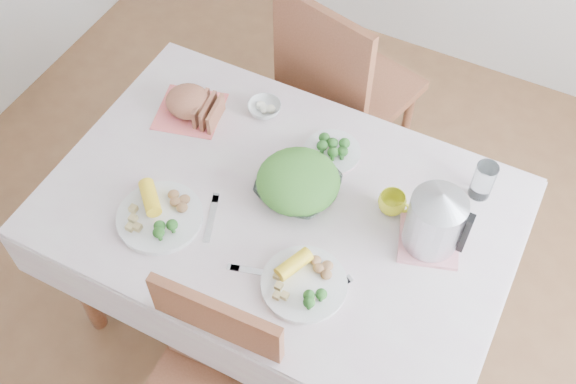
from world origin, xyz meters
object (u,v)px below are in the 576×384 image
at_px(dinner_plate_left, 160,218).
at_px(yellow_mug, 392,203).
at_px(dining_table, 281,265).
at_px(chair_far, 350,96).
at_px(salad_bowl, 298,187).
at_px(dinner_plate_right, 304,284).
at_px(electric_kettle, 435,220).

bearing_deg(dinner_plate_left, yellow_mug, 30.05).
xyz_separation_m(dining_table, chair_far, (-0.10, 0.83, 0.09)).
bearing_deg(salad_bowl, dinner_plate_right, -60.49).
distance_m(chair_far, dinner_plate_right, 1.15).
xyz_separation_m(dining_table, dinner_plate_right, (0.20, -0.23, 0.40)).
distance_m(chair_far, yellow_mug, 0.87).
distance_m(dinner_plate_left, dinner_plate_right, 0.52).
bearing_deg(chair_far, dining_table, 110.98).
bearing_deg(chair_far, dinner_plate_left, 92.79).
distance_m(dining_table, salad_bowl, 0.43).
xyz_separation_m(dinner_plate_left, electric_kettle, (0.79, 0.31, 0.11)).
height_order(salad_bowl, yellow_mug, yellow_mug).
distance_m(salad_bowl, yellow_mug, 0.31).
bearing_deg(dinner_plate_left, dining_table, 35.72).
xyz_separation_m(dinner_plate_left, yellow_mug, (0.64, 0.37, 0.02)).
distance_m(dinner_plate_right, electric_kettle, 0.44).
bearing_deg(chair_far, dinner_plate_right, 120.07).
relative_size(chair_far, yellow_mug, 11.69).
height_order(yellow_mug, electric_kettle, electric_kettle).
bearing_deg(dinner_plate_right, salad_bowl, 119.51).
height_order(dining_table, salad_bowl, salad_bowl).
distance_m(dining_table, yellow_mug, 0.55).
relative_size(dining_table, dinner_plate_right, 5.38).
bearing_deg(chair_far, salad_bowl, 113.90).
bearing_deg(electric_kettle, chair_far, 134.01).
xyz_separation_m(dining_table, dinner_plate_left, (-0.31, -0.23, 0.40)).
distance_m(dinner_plate_left, electric_kettle, 0.86).
bearing_deg(electric_kettle, dinner_plate_left, -152.23).
distance_m(salad_bowl, dinner_plate_left, 0.45).
bearing_deg(dining_table, dinner_plate_left, -144.28).
relative_size(dining_table, salad_bowl, 5.47).
xyz_separation_m(dining_table, salad_bowl, (0.03, 0.07, 0.42)).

